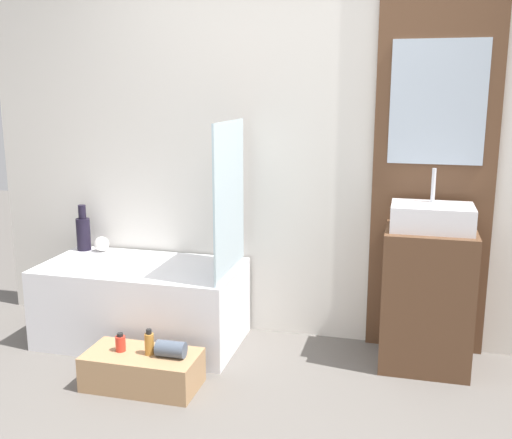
{
  "coord_description": "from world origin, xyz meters",
  "views": [
    {
      "loc": [
        0.73,
        -2.18,
        1.63
      ],
      "look_at": [
        -0.01,
        0.72,
        0.96
      ],
      "focal_mm": 42.0,
      "sensor_mm": 36.0,
      "label": 1
    }
  ],
  "objects_px": {
    "wooden_step_bench": "(143,370)",
    "vase_tall_dark": "(83,232)",
    "vase_round_light": "(102,244)",
    "bottle_soap_primary": "(120,343)",
    "sink": "(432,217)",
    "bathtub": "(142,303)",
    "bottle_soap_secondary": "(149,343)"
  },
  "relations": [
    {
      "from": "wooden_step_bench",
      "to": "vase_round_light",
      "type": "relative_size",
      "value": 6.07
    },
    {
      "from": "wooden_step_bench",
      "to": "bottle_soap_secondary",
      "type": "relative_size",
      "value": 4.33
    },
    {
      "from": "sink",
      "to": "bathtub",
      "type": "bearing_deg",
      "value": -176.87
    },
    {
      "from": "vase_tall_dark",
      "to": "bathtub",
      "type": "bearing_deg",
      "value": -23.88
    },
    {
      "from": "vase_tall_dark",
      "to": "vase_round_light",
      "type": "distance_m",
      "value": 0.16
    },
    {
      "from": "bathtub",
      "to": "wooden_step_bench",
      "type": "relative_size",
      "value": 2.02
    },
    {
      "from": "wooden_step_bench",
      "to": "vase_tall_dark",
      "type": "xyz_separation_m",
      "value": [
        -0.8,
        0.81,
        0.55
      ]
    },
    {
      "from": "wooden_step_bench",
      "to": "bottle_soap_primary",
      "type": "height_order",
      "value": "bottle_soap_primary"
    },
    {
      "from": "vase_tall_dark",
      "to": "vase_round_light",
      "type": "height_order",
      "value": "vase_tall_dark"
    },
    {
      "from": "sink",
      "to": "vase_tall_dark",
      "type": "height_order",
      "value": "sink"
    },
    {
      "from": "bathtub",
      "to": "sink",
      "type": "distance_m",
      "value": 1.89
    },
    {
      "from": "sink",
      "to": "bottle_soap_primary",
      "type": "relative_size",
      "value": 4.38
    },
    {
      "from": "sink",
      "to": "bottle_soap_secondary",
      "type": "xyz_separation_m",
      "value": [
        -1.46,
        -0.67,
        -0.64
      ]
    },
    {
      "from": "bathtub",
      "to": "bottle_soap_primary",
      "type": "xyz_separation_m",
      "value": [
        0.14,
        -0.58,
        -0.02
      ]
    },
    {
      "from": "sink",
      "to": "vase_tall_dark",
      "type": "distance_m",
      "value": 2.33
    },
    {
      "from": "vase_tall_dark",
      "to": "bottle_soap_primary",
      "type": "xyz_separation_m",
      "value": [
        0.68,
        -0.81,
        -0.4
      ]
    },
    {
      "from": "wooden_step_bench",
      "to": "vase_tall_dark",
      "type": "height_order",
      "value": "vase_tall_dark"
    },
    {
      "from": "bottle_soap_secondary",
      "to": "bathtub",
      "type": "bearing_deg",
      "value": 118.31
    },
    {
      "from": "bathtub",
      "to": "vase_tall_dark",
      "type": "distance_m",
      "value": 0.7
    },
    {
      "from": "bathtub",
      "to": "bottle_soap_primary",
      "type": "distance_m",
      "value": 0.59
    },
    {
      "from": "vase_tall_dark",
      "to": "bottle_soap_secondary",
      "type": "bearing_deg",
      "value": -43.82
    },
    {
      "from": "bathtub",
      "to": "vase_round_light",
      "type": "xyz_separation_m",
      "value": [
        -0.4,
        0.23,
        0.31
      ]
    },
    {
      "from": "vase_round_light",
      "to": "bottle_soap_primary",
      "type": "distance_m",
      "value": 1.02
    },
    {
      "from": "sink",
      "to": "vase_round_light",
      "type": "bearing_deg",
      "value": 176.4
    },
    {
      "from": "sink",
      "to": "vase_round_light",
      "type": "xyz_separation_m",
      "value": [
        -2.17,
        0.14,
        -0.34
      ]
    },
    {
      "from": "sink",
      "to": "vase_round_light",
      "type": "distance_m",
      "value": 2.2
    },
    {
      "from": "bathtub",
      "to": "vase_tall_dark",
      "type": "xyz_separation_m",
      "value": [
        -0.54,
        0.24,
        0.38
      ]
    },
    {
      "from": "vase_round_light",
      "to": "vase_tall_dark",
      "type": "bearing_deg",
      "value": 178.24
    },
    {
      "from": "sink",
      "to": "vase_tall_dark",
      "type": "bearing_deg",
      "value": 176.5
    },
    {
      "from": "sink",
      "to": "bottle_soap_primary",
      "type": "distance_m",
      "value": 1.89
    },
    {
      "from": "bathtub",
      "to": "vase_round_light",
      "type": "distance_m",
      "value": 0.56
    },
    {
      "from": "vase_round_light",
      "to": "bottle_soap_secondary",
      "type": "bearing_deg",
      "value": -48.73
    }
  ]
}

